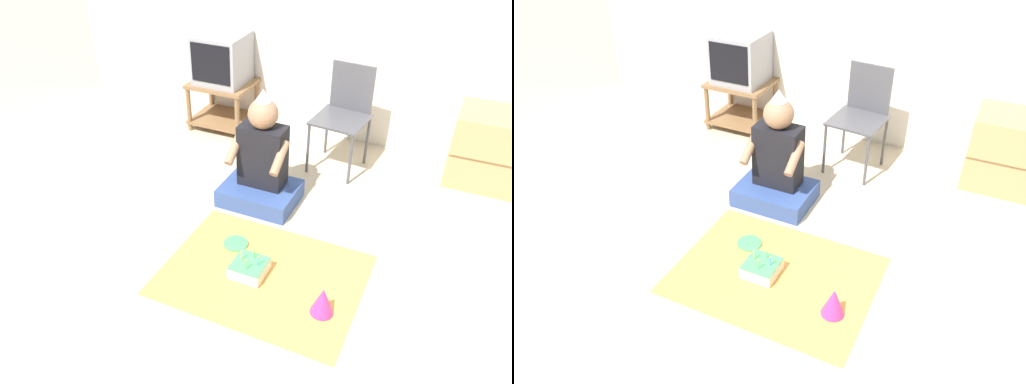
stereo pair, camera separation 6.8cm
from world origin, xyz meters
TOP-DOWN VIEW (x-y plane):
  - ground_plane at (0.00, 0.00)m, footprint 16.00×16.00m
  - wall_back at (0.00, 2.14)m, footprint 6.40×0.06m
  - tv_stand at (-1.47, 1.87)m, footprint 0.58×0.50m
  - tv at (-1.47, 1.88)m, footprint 0.45×0.45m
  - folding_chair at (-0.22, 1.65)m, footprint 0.45×0.46m
  - cardboard_box_stack at (0.91, 1.85)m, footprint 0.56×0.47m
  - person_seated at (-0.61, 0.86)m, footprint 0.57×0.45m
  - party_cloth at (-0.25, 0.08)m, footprint 1.26×0.96m
  - birthday_cake at (-0.33, 0.06)m, footprint 0.22×0.22m
  - party_hat_blue at (0.20, -0.06)m, footprint 0.14×0.14m
  - paper_plate at (-0.54, 0.28)m, footprint 0.17×0.17m

SIDE VIEW (x-z plane):
  - ground_plane at x=0.00m, z-range 0.00..0.00m
  - party_cloth at x=-0.25m, z-range 0.00..0.01m
  - paper_plate at x=-0.54m, z-range 0.01..0.02m
  - birthday_cake at x=-0.33m, z-range -0.03..0.13m
  - party_hat_blue at x=0.20m, z-range 0.01..0.19m
  - tv_stand at x=-1.47m, z-range 0.04..0.50m
  - person_seated at x=-0.61m, z-range -0.15..0.75m
  - cardboard_box_stack at x=0.91m, z-range 0.00..0.62m
  - folding_chair at x=-0.22m, z-range 0.07..0.93m
  - tv at x=-1.47m, z-range 0.46..0.91m
  - wall_back at x=0.00m, z-range 0.00..2.55m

